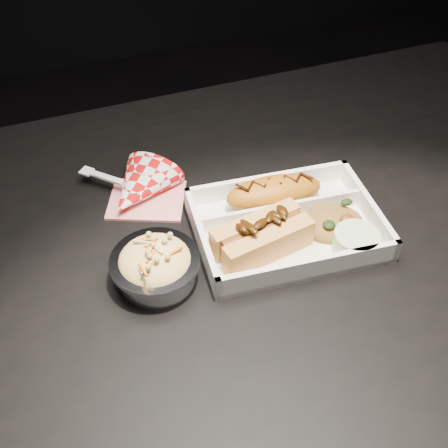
{
  "coord_description": "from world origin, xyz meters",
  "views": [
    {
      "loc": [
        -0.24,
        -0.5,
        1.31
      ],
      "look_at": [
        -0.06,
        -0.02,
        0.81
      ],
      "focal_mm": 45.0,
      "sensor_mm": 36.0,
      "label": 1
    }
  ],
  "objects": [
    {
      "name": "napkin_fork",
      "position": [
        -0.14,
        0.14,
        0.77
      ],
      "size": [
        0.15,
        0.15,
        0.1
      ],
      "rotation": [
        0.0,
        0.0,
        -0.8
      ],
      "color": "red",
      "rests_on": "dining_table"
    },
    {
      "name": "foil_coleslaw_cup",
      "position": [
        -0.16,
        -0.03,
        0.78
      ],
      "size": [
        0.11,
        0.11,
        0.06
      ],
      "color": "silver",
      "rests_on": "dining_table"
    },
    {
      "name": "fried_rice_mound",
      "position": [
        0.1,
        -0.03,
        0.77
      ],
      "size": [
        0.1,
        0.08,
        0.03
      ],
      "primitive_type": "ellipsoid",
      "rotation": [
        0.0,
        0.0,
        -0.09
      ],
      "color": "olive",
      "rests_on": "food_tray"
    },
    {
      "name": "hotdog",
      "position": [
        -0.01,
        -0.03,
        0.78
      ],
      "size": [
        0.14,
        0.08,
        0.06
      ],
      "rotation": [
        0.0,
        0.0,
        0.17
      ],
      "color": "#E19C4D",
      "rests_on": "food_tray"
    },
    {
      "name": "cupcake_liner",
      "position": [
        0.1,
        -0.08,
        0.77
      ],
      "size": [
        0.06,
        0.06,
        0.03
      ],
      "primitive_type": "cylinder",
      "color": "beige",
      "rests_on": "food_tray"
    },
    {
      "name": "food_tray",
      "position": [
        0.03,
        -0.01,
        0.76
      ],
      "size": [
        0.27,
        0.2,
        0.04
      ],
      "rotation": [
        0.0,
        0.0,
        -0.09
      ],
      "color": "white",
      "rests_on": "dining_table"
    },
    {
      "name": "dining_table",
      "position": [
        0.0,
        0.0,
        0.66
      ],
      "size": [
        1.2,
        0.8,
        0.75
      ],
      "color": "black",
      "rests_on": "ground"
    },
    {
      "name": "fried_pastry",
      "position": [
        0.04,
        0.05,
        0.78
      ],
      "size": [
        0.15,
        0.07,
        0.04
      ],
      "primitive_type": "ellipsoid",
      "rotation": [
        0.0,
        0.0,
        -0.09
      ],
      "color": "#AD6311",
      "rests_on": "food_tray"
    }
  ]
}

